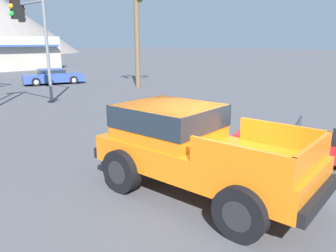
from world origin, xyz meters
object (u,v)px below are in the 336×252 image
(orange_pickup_truck, at_px, (190,144))
(palm_tree_tall, at_px, (137,6))
(parked_car_blue, at_px, (53,76))
(red_convertible_car, at_px, (314,145))
(traffic_light_main, at_px, (35,30))

(orange_pickup_truck, height_order, palm_tree_tall, palm_tree_tall)
(parked_car_blue, xyz_separation_m, palm_tree_tall, (3.42, -6.26, 5.06))
(red_convertible_car, bearing_deg, parked_car_blue, 64.85)
(red_convertible_car, height_order, traffic_light_main, traffic_light_main)
(parked_car_blue, xyz_separation_m, traffic_light_main, (-4.07, -6.16, 3.22))
(orange_pickup_truck, bearing_deg, red_convertible_car, -21.54)
(parked_car_blue, bearing_deg, traffic_light_main, -14.35)
(traffic_light_main, xyz_separation_m, palm_tree_tall, (7.49, -0.10, 1.84))
(traffic_light_main, bearing_deg, palm_tree_tall, -90.75)
(palm_tree_tall, bearing_deg, traffic_light_main, 179.25)
(red_convertible_car, height_order, parked_car_blue, parked_car_blue)
(red_convertible_car, xyz_separation_m, palm_tree_tall, (7.13, 15.05, 5.26))
(parked_car_blue, bearing_deg, orange_pickup_truck, -1.76)
(orange_pickup_truck, height_order, traffic_light_main, traffic_light_main)
(orange_pickup_truck, xyz_separation_m, traffic_light_main, (3.55, 13.82, 2.75))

